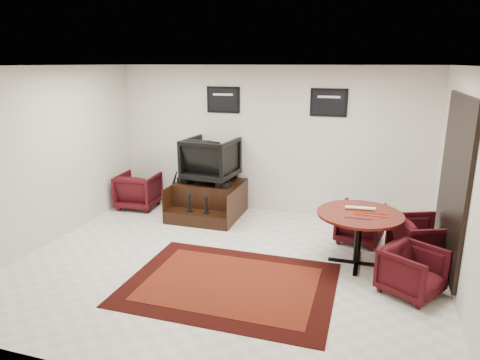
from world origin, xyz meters
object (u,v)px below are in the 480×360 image
(table_chair_window, at_px, (422,239))
(table_chair_corner, at_px, (412,269))
(shine_podium, at_px, (209,200))
(armchair_side, at_px, (138,189))
(table_chair_back, at_px, (360,221))
(meeting_table, at_px, (360,219))
(shine_chair, at_px, (211,157))

(table_chair_window, xyz_separation_m, table_chair_corner, (-0.19, -0.96, -0.04))
(shine_podium, relative_size, armchair_side, 1.65)
(table_chair_back, bearing_deg, shine_podium, 1.80)
(meeting_table, xyz_separation_m, table_chair_window, (0.88, 0.30, -0.31))
(meeting_table, bearing_deg, shine_chair, 152.61)
(shine_chair, xyz_separation_m, table_chair_corner, (3.51, -2.12, -0.77))
(shine_podium, xyz_separation_m, meeting_table, (2.82, -1.32, 0.40))
(meeting_table, distance_m, table_chair_back, 0.92)
(armchair_side, relative_size, table_chair_corner, 1.14)
(armchair_side, bearing_deg, table_chair_back, 169.79)
(table_chair_corner, bearing_deg, armchair_side, 100.75)
(armchair_side, relative_size, table_chair_back, 1.10)
(meeting_table, bearing_deg, table_chair_corner, -43.61)
(armchair_side, relative_size, meeting_table, 0.64)
(armchair_side, bearing_deg, shine_chair, -178.48)
(armchair_side, height_order, table_chair_back, armchair_side)
(armchair_side, relative_size, table_chair_window, 1.02)
(shine_chair, xyz_separation_m, table_chair_back, (2.82, -0.60, -0.76))
(armchair_side, xyz_separation_m, table_chair_back, (4.33, -0.45, -0.04))
(table_chair_corner, bearing_deg, table_chair_window, 20.97)
(shine_podium, xyz_separation_m, shine_chair, (0.00, 0.13, 0.81))
(table_chair_back, bearing_deg, meeting_table, 101.08)
(meeting_table, height_order, table_chair_back, meeting_table)
(shine_chair, bearing_deg, table_chair_corner, 154.07)
(armchair_side, bearing_deg, table_chair_corner, 154.34)
(table_chair_back, xyz_separation_m, table_chair_window, (0.88, -0.56, 0.03))
(shine_podium, xyz_separation_m, table_chair_corner, (3.51, -1.98, 0.05))
(shine_podium, bearing_deg, armchair_side, -179.26)
(armchair_side, height_order, meeting_table, meeting_table)
(table_chair_window, bearing_deg, shine_chair, 50.01)
(shine_podium, height_order, armchair_side, armchair_side)
(table_chair_back, height_order, table_chair_window, table_chair_window)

